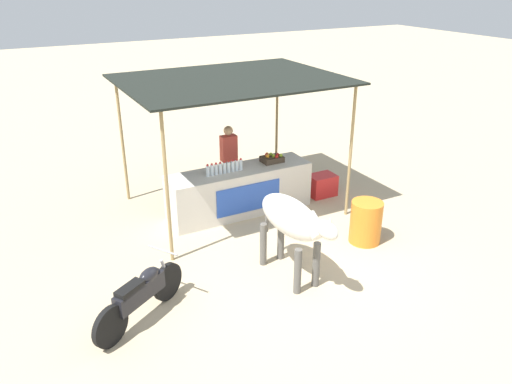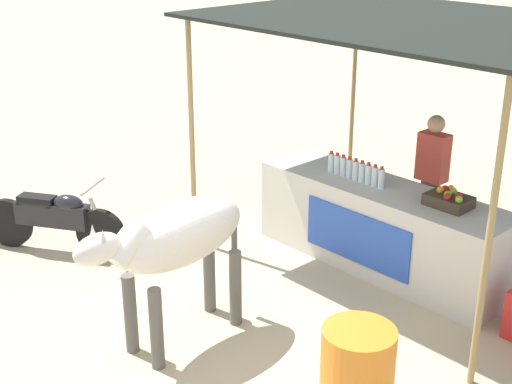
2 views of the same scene
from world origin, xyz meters
The scene contains 10 objects.
ground_plane centered at (0.00, 0.00, 0.00)m, with size 60.00×60.00×0.00m, color tan.
stall_counter centered at (0.00, 2.20, 0.48)m, with size 3.00×0.82×0.96m.
stall_awning centered at (0.00, 2.50, 2.63)m, with size 4.20×3.20×2.74m.
water_bottle_row centered at (-0.35, 2.15, 1.07)m, with size 0.79×0.07×0.25m.
fruit_crate centered at (0.79, 2.25, 1.04)m, with size 0.44×0.32×0.18m.
vendor_behind_counter centered at (0.12, 2.95, 0.85)m, with size 0.34×0.22×1.65m.
cooler_box centered at (2.00, 2.10, 0.24)m, with size 0.60×0.44×0.48m, color red.
water_barrel centered at (1.50, -0.01, 0.40)m, with size 0.58×0.58×0.80m, color orange.
cow centered at (-0.33, -0.35, 1.03)m, with size 0.62×1.84×1.44m.
motorcycle_parked centered at (-2.81, -0.29, 0.43)m, with size 1.57×1.05×0.90m.
Camera 1 is at (-4.13, -6.25, 4.66)m, focal length 35.00 mm.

